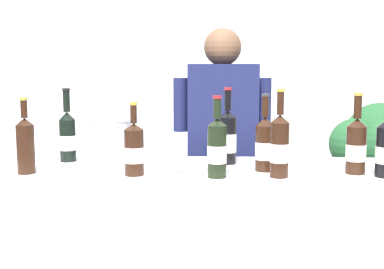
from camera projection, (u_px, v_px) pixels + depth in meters
name	position (u px, v px, depth m)	size (l,w,h in m)	color
wall_back	(202.00, 72.00, 4.66)	(8.00, 0.10, 2.80)	white
wine_bottle_0	(227.00, 137.00, 2.24)	(0.08, 0.08, 0.35)	black
wine_bottle_1	(68.00, 136.00, 2.29)	(0.08, 0.08, 0.34)	black
wine_bottle_2	(279.00, 146.00, 1.95)	(0.08, 0.08, 0.35)	black
wine_bottle_3	(356.00, 145.00, 2.02)	(0.08, 0.08, 0.33)	black
wine_bottle_5	(25.00, 144.00, 2.02)	(0.07, 0.07, 0.32)	black
wine_bottle_6	(134.00, 149.00, 1.99)	(0.08, 0.08, 0.30)	black
wine_bottle_7	(217.00, 147.00, 1.94)	(0.08, 0.08, 0.33)	black
wine_bottle_8	(265.00, 144.00, 2.07)	(0.08, 0.08, 0.33)	black
wine_glass	(175.00, 149.00, 1.97)	(0.07, 0.07, 0.17)	silver
ice_bucket	(109.00, 141.00, 2.25)	(0.20, 0.20, 0.21)	silver
person_server	(222.00, 179.00, 2.76)	(0.54, 0.25, 1.64)	black
potted_shrub	(371.00, 169.00, 3.45)	(0.61, 0.62, 1.19)	brown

